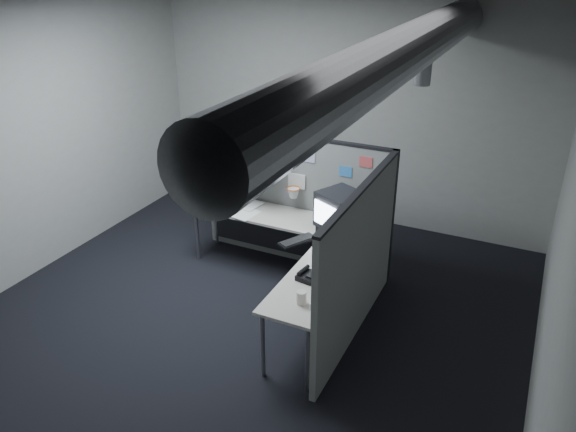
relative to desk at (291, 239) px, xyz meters
The scene contains 12 objects.
room 1.69m from the desk, 59.55° to the right, with size 5.62×5.62×3.22m.
partition_back 0.77m from the desk, 126.93° to the left, with size 2.44×0.42×1.63m.
partition_right 1.09m from the desk, 26.97° to the right, with size 0.07×2.23×1.63m.
desk is the anchor object (origin of this frame).
monitor 0.64m from the desk, 19.34° to the left, with size 0.56×0.56×0.48m.
keyboard 0.32m from the desk, 52.00° to the right, with size 0.34×0.45×0.04m.
mouse 0.67m from the desk, 30.61° to the right, with size 0.27×0.26×0.05m.
phone 1.03m from the desk, 56.05° to the right, with size 0.20×0.22×0.09m.
bottles 1.50m from the desk, 56.05° to the right, with size 0.14×0.15×0.08m.
cup 1.43m from the desk, 61.23° to the right, with size 0.09×0.09×0.12m, color beige.
papers 0.96m from the desk, 164.00° to the left, with size 0.79×0.58×0.02m.
backpack 1.30m from the desk, 164.36° to the left, with size 0.45×0.40×0.47m.
Camera 1 is at (2.51, -4.33, 3.59)m, focal length 35.00 mm.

